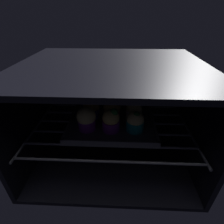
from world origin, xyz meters
TOP-DOWN VIEW (x-y plane):
  - oven_cavity at (0.00, 26.25)cm, footprint 59.00×47.00cm
  - oven_rack at (0.00, 22.00)cm, footprint 54.80×42.00cm
  - baking_tray at (0.00, 23.34)cm, footprint 30.15×30.15cm
  - muffin_row0_col0 at (-8.07, 15.89)cm, footprint 6.35×6.35cm
  - muffin_row0_col1 at (0.39, 15.56)cm, footprint 5.85×5.85cm
  - muffin_row0_col2 at (7.91, 15.79)cm, footprint 5.85×5.85cm
  - muffin_row1_col0 at (-7.46, 23.59)cm, footprint 5.99×5.99cm
  - muffin_row1_col1 at (-0.25, 23.31)cm, footprint 6.40×6.40cm
  - muffin_row1_col2 at (7.98, 22.96)cm, footprint 5.85×5.85cm
  - muffin_row2_col0 at (-7.98, 30.97)cm, footprint 6.08×6.08cm
  - muffin_row2_col1 at (-0.20, 31.38)cm, footprint 5.87×5.87cm
  - muffin_row2_col2 at (7.57, 30.91)cm, footprint 5.85×5.85cm

SIDE VIEW (x-z plane):
  - oven_rack at x=0.00cm, z-range 13.20..14.00cm
  - baking_tray at x=0.00cm, z-range 13.59..15.79cm
  - oven_cavity at x=0.00cm, z-range -1.50..35.50cm
  - muffin_row0_col2 at x=7.91cm, z-range 14.76..22.16cm
  - muffin_row1_col2 at x=7.98cm, z-range 14.93..22.12cm
  - muffin_row2_col2 at x=7.57cm, z-range 14.95..22.39cm
  - muffin_row2_col1 at x=-0.20cm, z-range 14.88..22.51cm
  - muffin_row1_col0 at x=-7.46cm, z-range 14.99..22.42cm
  - muffin_row2_col0 at x=-7.98cm, z-range 15.01..22.81cm
  - muffin_row0_col1 at x=0.39cm, z-range 14.77..23.05cm
  - muffin_row1_col1 at x=-0.25cm, z-range 15.03..22.81cm
  - muffin_row0_col0 at x=-8.07cm, z-range 15.09..23.06cm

